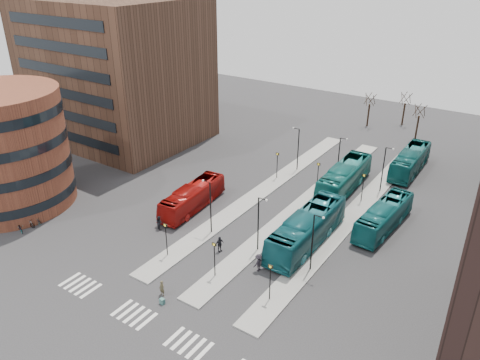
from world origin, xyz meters
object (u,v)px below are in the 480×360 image
Objects in this scene: teal_bus_c at (384,216)px; commuter_b at (220,244)px; suitcase at (162,301)px; commuter_a at (159,223)px; teal_bus_a at (307,229)px; teal_bus_b at (344,177)px; traveller at (162,288)px; teal_bus_d at (410,161)px; bicycle_mid at (29,223)px; red_bus at (193,197)px; commuter_c at (258,263)px; bicycle_near at (20,228)px; bicycle_far at (36,221)px.

teal_bus_c is 6.30× the size of commuter_b.
suitcase is 0.33× the size of commuter_a.
teal_bus_a is (6.10, 15.54, 1.57)m from suitcase.
teal_bus_b is 8.36× the size of traveller.
commuter_b is (-6.71, -6.25, -0.97)m from teal_bus_a.
teal_bus_d reaches higher than suitcase.
suitcase is 0.04× the size of teal_bus_a.
red_bus is at bearing -56.39° from bicycle_mid.
teal_bus_b is at bearing 44.05° from red_bus.
traveller is 8.43m from commuter_b.
teal_bus_c reaches higher than commuter_c.
teal_bus_b is 38.25m from bicycle_mid.
teal_bus_b reaches higher than commuter_b.
teal_bus_c is (20.41, 8.27, 0.03)m from red_bus.
teal_bus_b is 6.98× the size of commuter_c.
teal_bus_b reaches higher than bicycle_near.
teal_bus_a reaches higher than teal_bus_d.
traveller is (-0.78, 0.86, 0.49)m from suitcase.
teal_bus_b is at bearing -164.87° from commuter_c.
red_bus is 6.28× the size of bicycle_mid.
commuter_a is at bearing 139.04° from suitcase.
suitcase is 12.59m from commuter_a.
teal_bus_d reaches higher than commuter_c.
teal_bus_a is 7.04m from commuter_c.
suitcase is 9.84m from commuter_c.
traveller is 0.88× the size of bicycle_mid.
commuter_a reaches higher than traveller.
suitcase is at bearing -70.59° from bicycle_near.
traveller is at bearing -115.27° from teal_bus_c.
commuter_c reaches higher than commuter_a.
commuter_c is 26.37m from bicycle_far.
suitcase is 9.33m from commuter_b.
red_bus is (-8.65, 14.81, 1.23)m from suitcase.
commuter_b is (0.18, 8.43, 0.11)m from traveller.
teal_bus_d is 6.49× the size of commuter_c.
commuter_a is at bearing -95.58° from red_bus.
teal_bus_b reaches higher than bicycle_mid.
suitcase is 0.32× the size of bicycle_near.
teal_bus_d is (9.76, 40.07, 1.37)m from suitcase.
traveller is at bearing -101.81° from teal_bus_b.
red_bus is 5.93× the size of commuter_c.
red_bus is at bearing -177.24° from teal_bus_a.
commuter_a is (-8.73, 9.06, 0.55)m from suitcase.
suitcase is 1.27m from traveller.
commuter_b is at bearing -127.71° from teal_bus_c.
traveller is 20.30m from bicycle_near.
suitcase is at bearing -44.93° from traveller.
teal_bus_c is 6.05× the size of commuter_c.
traveller is (-5.13, -28.81, -1.01)m from teal_bus_b.
bicycle_mid is (-20.28, 0.24, -0.24)m from traveller.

